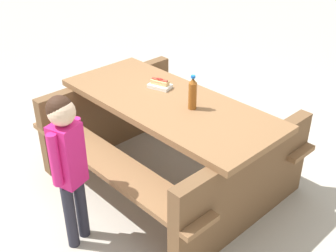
{
  "coord_description": "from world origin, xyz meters",
  "views": [
    {
      "loc": [
        -2.58,
        1.24,
        2.19
      ],
      "look_at": [
        0.0,
        0.0,
        0.52
      ],
      "focal_mm": 44.93,
      "sensor_mm": 36.0,
      "label": 1
    }
  ],
  "objects": [
    {
      "name": "picnic_table",
      "position": [
        0.0,
        0.0,
        0.44
      ],
      "size": [
        2.14,
        1.89,
        0.75
      ],
      "color": "brown",
      "rests_on": "ground"
    },
    {
      "name": "child_in_coat",
      "position": [
        -0.35,
        0.86,
        0.72
      ],
      "size": [
        0.23,
        0.24,
        1.12
      ],
      "color": "#262633",
      "rests_on": "ground"
    },
    {
      "name": "hotdog_tray",
      "position": [
        0.23,
        -0.04,
        0.78
      ],
      "size": [
        0.21,
        0.19,
        0.08
      ],
      "color": "white",
      "rests_on": "picnic_table"
    },
    {
      "name": "soda_bottle",
      "position": [
        -0.19,
        -0.1,
        0.87
      ],
      "size": [
        0.06,
        0.06,
        0.26
      ],
      "color": "brown",
      "rests_on": "picnic_table"
    },
    {
      "name": "ground_plane",
      "position": [
        0.0,
        0.0,
        0.0
      ],
      "size": [
        30.0,
        30.0,
        0.0
      ],
      "primitive_type": "plane",
      "color": "#ADA599",
      "rests_on": "ground"
    }
  ]
}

